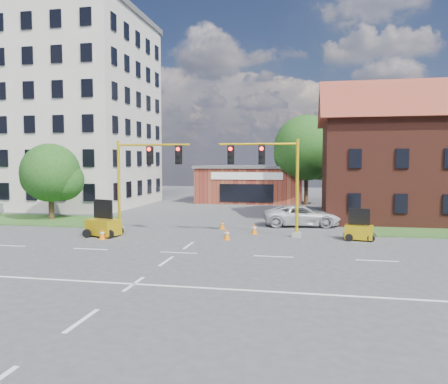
# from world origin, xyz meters

# --- Properties ---
(ground) EXTENTS (120.00, 120.00, 0.00)m
(ground) POSITION_xyz_m (0.00, 0.00, 0.00)
(ground) COLOR #424244
(ground) RESTS_ON ground
(lane_markings) EXTENTS (60.00, 36.00, 0.01)m
(lane_markings) POSITION_xyz_m (0.00, -3.00, 0.01)
(lane_markings) COLOR white
(lane_markings) RESTS_ON ground
(office_block) EXTENTS (18.40, 15.40, 20.60)m
(office_block) POSITION_xyz_m (-20.00, 21.90, 10.31)
(office_block) COLOR silver
(office_block) RESTS_ON ground
(brick_shop) EXTENTS (12.40, 8.40, 4.30)m
(brick_shop) POSITION_xyz_m (0.00, 29.98, 2.16)
(brick_shop) COLOR maroon
(brick_shop) RESTS_ON ground
(tree_large) EXTENTS (7.55, 7.19, 9.88)m
(tree_large) POSITION_xyz_m (6.87, 27.08, 6.02)
(tree_large) COLOR #382414
(tree_large) RESTS_ON ground
(tree_nw_front) EXTENTS (5.01, 4.77, 6.26)m
(tree_nw_front) POSITION_xyz_m (-13.76, 10.58, 3.71)
(tree_nw_front) COLOR #382414
(tree_nw_front) RESTS_ON ground
(signal_mast_west) EXTENTS (5.30, 0.60, 6.20)m
(signal_mast_west) POSITION_xyz_m (-4.36, 6.00, 3.92)
(signal_mast_west) COLOR gray
(signal_mast_west) RESTS_ON ground
(signal_mast_east) EXTENTS (5.30, 0.60, 6.20)m
(signal_mast_east) POSITION_xyz_m (4.36, 6.00, 3.92)
(signal_mast_east) COLOR gray
(signal_mast_east) RESTS_ON ground
(trailer_west) EXTENTS (2.31, 1.91, 2.26)m
(trailer_west) POSITION_xyz_m (-6.18, 3.94, 0.71)
(trailer_west) COLOR yellow
(trailer_west) RESTS_ON ground
(trailer_east) EXTENTS (1.79, 1.35, 1.84)m
(trailer_east) POSITION_xyz_m (9.76, 5.64, 0.58)
(trailer_east) COLOR yellow
(trailer_east) RESTS_ON ground
(cone_a) EXTENTS (0.40, 0.40, 0.70)m
(cone_a) POSITION_xyz_m (-5.71, 2.83, 0.34)
(cone_a) COLOR orange
(cone_a) RESTS_ON ground
(cone_b) EXTENTS (0.40, 0.40, 0.70)m
(cone_b) POSITION_xyz_m (0.73, 8.28, 0.34)
(cone_b) COLOR orange
(cone_b) RESTS_ON ground
(cone_c) EXTENTS (0.40, 0.40, 0.70)m
(cone_c) POSITION_xyz_m (1.82, 4.21, 0.34)
(cone_c) COLOR orange
(cone_c) RESTS_ON ground
(cone_d) EXTENTS (0.40, 0.40, 0.70)m
(cone_d) POSITION_xyz_m (3.22, 6.61, 0.34)
(cone_d) COLOR orange
(cone_d) RESTS_ON ground
(pickup_white) EXTENTS (5.83, 3.19, 1.55)m
(pickup_white) POSITION_xyz_m (6.26, 10.89, 0.77)
(pickup_white) COLOR silver
(pickup_white) RESTS_ON ground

